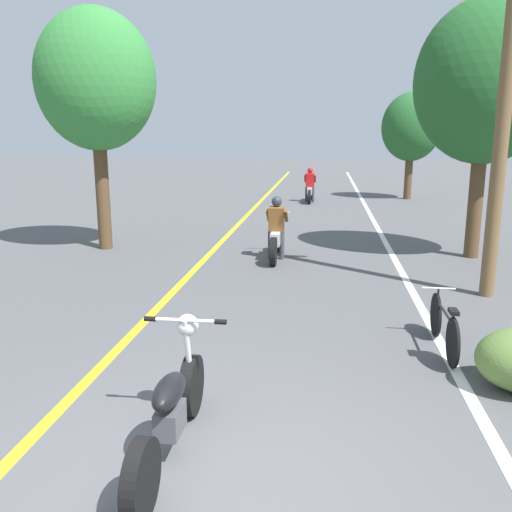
% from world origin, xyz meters
% --- Properties ---
extents(ground_plane, '(120.00, 120.00, 0.00)m').
position_xyz_m(ground_plane, '(0.00, 0.00, 0.00)').
color(ground_plane, '#515154').
extents(lane_stripe_center, '(0.14, 48.00, 0.01)m').
position_xyz_m(lane_stripe_center, '(-1.70, 12.42, 0.00)').
color(lane_stripe_center, yellow).
rests_on(lane_stripe_center, ground).
extents(lane_stripe_edge, '(0.14, 48.00, 0.01)m').
position_xyz_m(lane_stripe_edge, '(2.52, 12.42, 0.00)').
color(lane_stripe_edge, white).
rests_on(lane_stripe_edge, ground).
extents(utility_pole, '(1.10, 0.24, 7.07)m').
position_xyz_m(utility_pole, '(3.76, 5.79, 3.63)').
color(utility_pole, brown).
rests_on(utility_pole, ground).
extents(roadside_tree_right_near, '(3.02, 2.72, 5.56)m').
position_xyz_m(roadside_tree_right_near, '(4.27, 8.89, 3.80)').
color(roadside_tree_right_near, '#513A23').
rests_on(roadside_tree_right_near, ground).
extents(roadside_tree_right_far, '(2.46, 2.22, 4.44)m').
position_xyz_m(roadside_tree_right_far, '(4.46, 20.25, 2.99)').
color(roadside_tree_right_far, '#513A23').
rests_on(roadside_tree_right_far, ground).
extents(roadside_tree_left, '(2.77, 2.50, 5.54)m').
position_xyz_m(roadside_tree_left, '(-4.36, 8.76, 3.91)').
color(roadside_tree_left, '#513A23').
rests_on(roadside_tree_left, ground).
extents(motorcycle_foreground, '(0.78, 2.12, 1.07)m').
position_xyz_m(motorcycle_foreground, '(-0.34, 0.48, 0.43)').
color(motorcycle_foreground, black).
rests_on(motorcycle_foreground, ground).
extents(motorcycle_rider_lead, '(0.50, 2.00, 1.40)m').
position_xyz_m(motorcycle_rider_lead, '(-0.12, 8.18, 0.53)').
color(motorcycle_rider_lead, black).
rests_on(motorcycle_rider_lead, ground).
extents(motorcycle_rider_far, '(0.50, 1.99, 1.40)m').
position_xyz_m(motorcycle_rider_far, '(0.32, 18.66, 0.53)').
color(motorcycle_rider_far, black).
rests_on(motorcycle_rider_far, ground).
extents(bicycle_parked, '(0.44, 1.64, 0.71)m').
position_xyz_m(bicycle_parked, '(2.49, 3.17, 0.33)').
color(bicycle_parked, black).
rests_on(bicycle_parked, ground).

